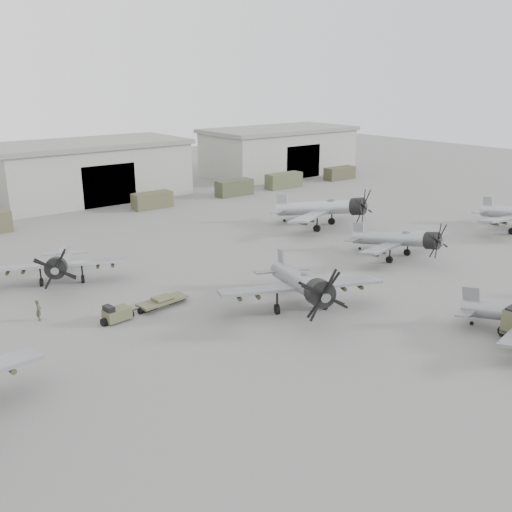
{
  "coord_description": "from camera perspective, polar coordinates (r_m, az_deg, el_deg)",
  "views": [
    {
      "loc": [
        -33.75,
        -22.03,
        18.19
      ],
      "look_at": [
        -3.21,
        16.77,
        2.5
      ],
      "focal_mm": 40.0,
      "sensor_mm": 36.0,
      "label": 1
    }
  ],
  "objects": [
    {
      "name": "tug_trailer",
      "position": [
        46.24,
        -12.01,
        -5.2
      ],
      "size": [
        7.47,
        2.16,
        1.48
      ],
      "rotation": [
        0.0,
        0.0,
        0.1
      ],
      "color": "#484A30",
      "rests_on": "ground"
    },
    {
      "name": "support_truck_7",
      "position": [
        106.2,
        8.37,
        8.2
      ],
      "size": [
        6.21,
        2.2,
        2.24
      ],
      "primitive_type": "cube",
      "color": "#3E3C28",
      "rests_on": "ground"
    },
    {
      "name": "ground",
      "position": [
        44.21,
        17.11,
        -7.5
      ],
      "size": [
        220.0,
        220.0,
        0.0
      ],
      "primitive_type": "plane",
      "color": "#5D5D5B",
      "rests_on": "ground"
    },
    {
      "name": "aircraft_far_0",
      "position": [
        54.16,
        -19.0,
        -0.57
      ],
      "size": [
        11.65,
        10.56,
        4.77
      ],
      "rotation": [
        0.0,
        0.0,
        -0.43
      ],
      "color": "#A1A4A9",
      "rests_on": "ground"
    },
    {
      "name": "aircraft_mid_2",
      "position": [
        60.26,
        14.28,
        1.59
      ],
      "size": [
        11.64,
        10.47,
        4.62
      ],
      "rotation": [
        0.0,
        0.0,
        0.13
      ],
      "color": "gray",
      "rests_on": "ground"
    },
    {
      "name": "aircraft_far_1",
      "position": [
        71.08,
        7.03,
        4.77
      ],
      "size": [
        13.83,
        12.47,
        5.56
      ],
      "rotation": [
        0.0,
        0.0,
        0.34
      ],
      "color": "#A1A4A9",
      "rests_on": "ground"
    },
    {
      "name": "hangar_right",
      "position": [
        111.32,
        2.32,
        10.48
      ],
      "size": [
        29.0,
        14.8,
        8.7
      ],
      "color": "#97978D",
      "rests_on": "ground"
    },
    {
      "name": "ground_crew",
      "position": [
        47.35,
        -20.92,
        -5.06
      ],
      "size": [
        0.57,
        0.72,
        1.72
      ],
      "primitive_type": "imported",
      "rotation": [
        0.0,
        0.0,
        1.3
      ],
      "color": "#3A402A",
      "rests_on": "ground"
    },
    {
      "name": "aircraft_mid_1",
      "position": [
        45.35,
        4.64,
        -2.76
      ],
      "size": [
        13.05,
        11.83,
        5.34
      ],
      "rotation": [
        0.0,
        0.0,
        -0.42
      ],
      "color": "gray",
      "rests_on": "ground"
    },
    {
      "name": "support_truck_5",
      "position": [
        90.63,
        -2.18,
        6.83
      ],
      "size": [
        6.12,
        2.2,
        2.47
      ],
      "primitive_type": "cube",
      "color": "#3A3E28",
      "rests_on": "ground"
    },
    {
      "name": "support_truck_4",
      "position": [
        83.11,
        -10.33,
        5.5
      ],
      "size": [
        5.69,
        2.2,
        2.28
      ],
      "primitive_type": "cube",
      "color": "#46472E",
      "rests_on": "ground"
    },
    {
      "name": "support_truck_6",
      "position": [
        96.96,
        2.8,
        7.55
      ],
      "size": [
        6.64,
        2.2,
        2.51
      ],
      "primitive_type": "cube",
      "color": "#444A30",
      "rests_on": "ground"
    },
    {
      "name": "hangar_center",
      "position": [
        91.56,
        -16.3,
        8.25
      ],
      "size": [
        29.0,
        14.8,
        8.7
      ],
      "color": "#97978D",
      "rests_on": "ground"
    }
  ]
}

